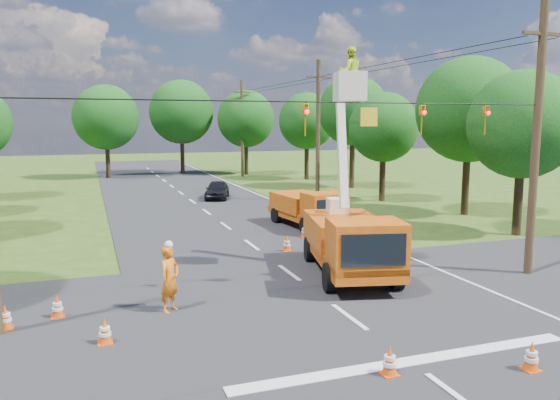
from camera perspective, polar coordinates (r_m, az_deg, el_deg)
name	(u,v)px	position (r m, az deg, el deg)	size (l,w,h in m)	color
ground	(207,213)	(34.93, -7.66, -1.32)	(140.00, 140.00, 0.00)	#2C4615
road_main	(207,213)	(34.93, -7.66, -1.32)	(12.00, 100.00, 0.06)	black
road_cross	(321,298)	(18.14, 4.34, -10.14)	(56.00, 10.00, 0.07)	black
stop_bar	(410,363)	(13.87, 13.41, -16.26)	(9.00, 0.45, 0.02)	silver
edge_line	(289,208)	(36.47, 0.98, -0.85)	(0.12, 90.00, 0.02)	silver
bucket_truck	(350,229)	(20.34, 7.37, -3.04)	(3.87, 6.97, 8.38)	#D0670E
second_truck	(308,208)	(29.59, 2.96, -0.81)	(2.71, 5.80, 2.10)	#D0670E
ground_worker	(170,279)	(16.87, -11.45, -8.07)	(0.74, 0.49, 2.04)	orange
distant_car	(217,190)	(41.09, -6.59, 1.07)	(1.61, 4.01, 1.36)	black
traffic_cone_0	(390,361)	(13.02, 11.39, -16.16)	(0.38, 0.38, 0.71)	#E54A0C
traffic_cone_1	(532,356)	(14.22, 24.80, -14.62)	(0.38, 0.38, 0.71)	#E54A0C
traffic_cone_2	(287,244)	(24.21, 0.73, -4.58)	(0.38, 0.38, 0.71)	#E54A0C
traffic_cone_3	(305,231)	(27.13, 2.58, -3.20)	(0.38, 0.38, 0.71)	#E54A0C
traffic_cone_4	(105,331)	(15.08, -17.83, -12.94)	(0.38, 0.38, 0.71)	#E54A0C
traffic_cone_5	(57,307)	(17.43, -22.24, -10.27)	(0.38, 0.38, 0.71)	#E54A0C
traffic_cone_6	(5,318)	(17.09, -26.77, -10.91)	(0.38, 0.38, 0.71)	#E54A0C
traffic_cone_7	(278,215)	(31.73, -0.24, -1.54)	(0.38, 0.38, 0.71)	#E54A0C
pole_right_near	(536,138)	(22.11, 25.21, 5.87)	(1.80, 0.30, 10.00)	#4C3823
pole_right_mid	(318,131)	(38.97, 3.99, 7.25)	(1.80, 0.30, 10.00)	#4C3823
pole_right_far	(242,128)	(57.86, -3.99, 7.52)	(1.80, 0.30, 10.00)	#4C3823
signal_span	(386,116)	(18.25, 11.03, 8.60)	(18.00, 0.29, 1.07)	black
tree_right_a	(523,125)	(29.89, 24.03, 7.20)	(5.40, 5.40, 8.28)	#382616
tree_right_b	(469,110)	(35.42, 19.16, 8.89)	(6.40, 6.40, 9.65)	#382616
tree_right_c	(384,128)	(40.19, 10.78, 7.45)	(5.00, 5.00, 7.83)	#382616
tree_right_d	(353,111)	(48.00, 7.63, 9.23)	(6.00, 6.00, 9.70)	#382616
tree_right_e	(307,121)	(54.84, 2.83, 8.24)	(5.60, 5.60, 8.63)	#382616
tree_far_a	(106,117)	(58.78, -17.73, 8.22)	(6.60, 6.60, 9.50)	#382616
tree_far_b	(181,112)	(61.57, -10.27, 9.03)	(7.00, 7.00, 10.32)	#382616
tree_far_c	(246,119)	(60.06, -3.58, 8.46)	(6.20, 6.20, 9.18)	#382616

